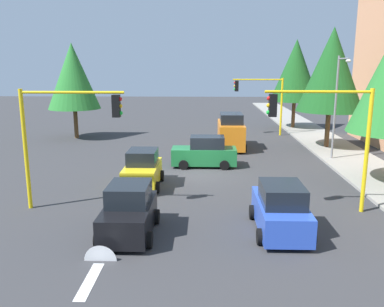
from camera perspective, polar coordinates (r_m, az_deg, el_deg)
name	(u,v)px	position (r m, az deg, el deg)	size (l,w,h in m)	color
ground_plane	(197,174)	(24.21, 0.65, -2.98)	(120.00, 120.00, 0.00)	#353538
sidewalk_kerb	(345,156)	(30.73, 20.83, -0.33)	(80.00, 4.00, 0.15)	gray
lane_arrow_near	(96,268)	(13.89, -13.32, -15.48)	(2.40, 1.10, 1.10)	silver
traffic_signal_near_left	(326,126)	(18.28, 18.37, 3.76)	(0.36, 4.59, 5.46)	yellow
traffic_signal_near_right	(65,125)	(18.56, -17.49, 3.85)	(0.36, 4.59, 5.42)	yellow
traffic_signal_far_left	(261,95)	(37.79, 9.76, 8.17)	(0.36, 4.59, 5.25)	yellow
street_lamp_curbside	(338,97)	(28.40, 19.89, 7.49)	(2.15, 0.28, 7.00)	slate
tree_roadside_mid	(332,70)	(32.76, 19.10, 11.10)	(5.01, 5.01, 9.19)	brown
tree_roadside_far	(296,71)	(42.32, 14.42, 11.27)	(4.85, 4.85, 8.90)	brown
tree_opposite_side	(73,76)	(37.16, -16.44, 10.41)	(4.53, 4.53, 8.29)	brown
delivery_van_orange	(231,132)	(31.66, 5.49, 3.02)	(4.80, 2.22, 2.77)	orange
car_black	(129,212)	(15.85, -8.88, -8.16)	(3.66, 2.07, 1.98)	black
car_green	(205,153)	(25.93, 1.81, 0.10)	(1.95, 4.12, 1.98)	#1E7238
car_yellow	(143,170)	(21.85, -6.99, -2.34)	(3.61, 2.04, 1.98)	yellow
car_blue	(281,210)	(16.27, 12.39, -7.75)	(4.04, 2.10, 1.98)	blue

